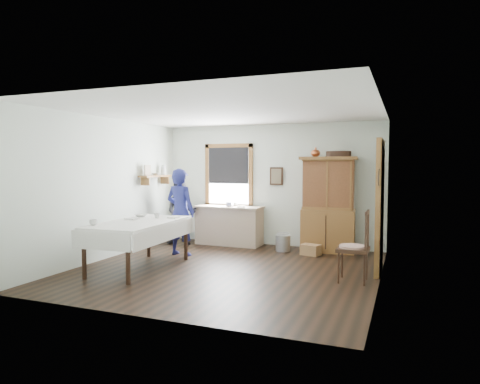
# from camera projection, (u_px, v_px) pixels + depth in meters

# --- Properties ---
(room) EXTENTS (5.01, 5.01, 2.70)m
(room) POSITION_uv_depth(u_px,v_px,m) (227.00, 191.00, 7.27)
(room) COLOR black
(room) RESTS_ON ground
(window) EXTENTS (1.18, 0.07, 1.48)m
(window) POSITION_uv_depth(u_px,v_px,m) (229.00, 173.00, 9.91)
(window) COLOR white
(window) RESTS_ON room
(doorway) EXTENTS (0.09, 1.14, 2.22)m
(doorway) POSITION_uv_depth(u_px,v_px,m) (381.00, 203.00, 7.18)
(doorway) COLOR #4C4436
(doorway) RESTS_ON room
(wall_shelf) EXTENTS (0.24, 1.00, 0.44)m
(wall_shelf) POSITION_uv_depth(u_px,v_px,m) (156.00, 175.00, 9.55)
(wall_shelf) COLOR #945D2E
(wall_shelf) RESTS_ON room
(framed_picture) EXTENTS (0.30, 0.04, 0.40)m
(framed_picture) POSITION_uv_depth(u_px,v_px,m) (276.00, 176.00, 9.49)
(framed_picture) COLOR #311E11
(framed_picture) RESTS_ON room
(rug_beater) EXTENTS (0.01, 0.27, 0.27)m
(rug_beater) POSITION_uv_depth(u_px,v_px,m) (379.00, 170.00, 6.64)
(rug_beater) COLOR black
(rug_beater) RESTS_ON room
(work_counter) EXTENTS (1.54, 0.62, 0.87)m
(work_counter) POSITION_uv_depth(u_px,v_px,m) (229.00, 225.00, 9.65)
(work_counter) COLOR tan
(work_counter) RESTS_ON room
(china_hutch) EXTENTS (1.19, 0.62, 1.96)m
(china_hutch) POSITION_uv_depth(u_px,v_px,m) (328.00, 205.00, 8.81)
(china_hutch) COLOR #945D2E
(china_hutch) RESTS_ON room
(dining_table) EXTENTS (1.20, 2.12, 0.83)m
(dining_table) POSITION_uv_depth(u_px,v_px,m) (140.00, 245.00, 7.39)
(dining_table) COLOR white
(dining_table) RESTS_ON room
(spindle_chair) EXTENTS (0.52, 0.52, 1.11)m
(spindle_chair) POSITION_uv_depth(u_px,v_px,m) (353.00, 246.00, 6.55)
(spindle_chair) COLOR #311E11
(spindle_chair) RESTS_ON room
(pail) EXTENTS (0.33, 0.33, 0.33)m
(pail) POSITION_uv_depth(u_px,v_px,m) (283.00, 243.00, 8.93)
(pail) COLOR #95989C
(pail) RESTS_ON room
(wicker_basket) EXTENTS (0.42, 0.34, 0.21)m
(wicker_basket) POSITION_uv_depth(u_px,v_px,m) (311.00, 250.00, 8.53)
(wicker_basket) COLOR #976B44
(wicker_basket) RESTS_ON room
(woman_blue) EXTENTS (0.63, 0.45, 1.60)m
(woman_blue) POSITION_uv_depth(u_px,v_px,m) (180.00, 215.00, 8.48)
(woman_blue) COLOR navy
(woman_blue) RESTS_ON room
(figure_dark) EXTENTS (0.76, 0.66, 1.34)m
(figure_dark) POSITION_uv_depth(u_px,v_px,m) (182.00, 215.00, 9.62)
(figure_dark) COLOR black
(figure_dark) RESTS_ON room
(table_cup_a) EXTENTS (0.14, 0.14, 0.10)m
(table_cup_a) POSITION_uv_depth(u_px,v_px,m) (93.00, 222.00, 6.86)
(table_cup_a) COLOR silver
(table_cup_a) RESTS_ON dining_table
(table_cup_b) EXTENTS (0.12, 0.12, 0.09)m
(table_cup_b) POSITION_uv_depth(u_px,v_px,m) (157.00, 216.00, 7.79)
(table_cup_b) COLOR silver
(table_cup_b) RESTS_ON dining_table
(table_bowl) EXTENTS (0.28, 0.28, 0.06)m
(table_bowl) POSITION_uv_depth(u_px,v_px,m) (141.00, 215.00, 7.99)
(table_bowl) COLOR silver
(table_bowl) RESTS_ON dining_table
(counter_book) EXTENTS (0.20, 0.24, 0.02)m
(counter_book) POSITION_uv_depth(u_px,v_px,m) (237.00, 206.00, 9.43)
(counter_book) COLOR #70634A
(counter_book) RESTS_ON work_counter
(counter_bowl) EXTENTS (0.26, 0.26, 0.07)m
(counter_bowl) POSITION_uv_depth(u_px,v_px,m) (234.00, 204.00, 9.73)
(counter_bowl) COLOR silver
(counter_bowl) RESTS_ON work_counter
(shelf_bowl) EXTENTS (0.22, 0.22, 0.05)m
(shelf_bowl) POSITION_uv_depth(u_px,v_px,m) (156.00, 174.00, 9.56)
(shelf_bowl) COLOR silver
(shelf_bowl) RESTS_ON wall_shelf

